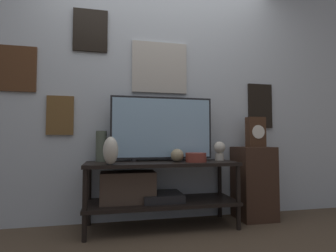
% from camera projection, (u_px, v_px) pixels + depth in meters
% --- Properties ---
extents(ground_plane, '(12.00, 12.00, 0.00)m').
position_uv_depth(ground_plane, '(168.00, 238.00, 2.11)').
color(ground_plane, '#4C3D2D').
extents(wall_back, '(6.40, 0.08, 2.70)m').
position_uv_depth(wall_back, '(156.00, 86.00, 2.72)').
color(wall_back, '#B2BCC6').
rests_on(wall_back, ground_plane).
extents(media_console, '(1.37, 0.47, 0.59)m').
position_uv_depth(media_console, '(149.00, 186.00, 2.37)').
color(media_console, black).
rests_on(media_console, ground_plane).
extents(television, '(0.99, 0.05, 0.62)m').
position_uv_depth(television, '(162.00, 128.00, 2.53)').
color(television, black).
rests_on(television, media_console).
extents(vase_round_glass, '(0.12, 0.12, 0.12)m').
position_uv_depth(vase_round_glass, '(177.00, 155.00, 2.41)').
color(vase_round_glass, tan).
rests_on(vase_round_glass, media_console).
extents(vase_wide_bowl, '(0.19, 0.19, 0.08)m').
position_uv_depth(vase_wide_bowl, '(196.00, 157.00, 2.40)').
color(vase_wide_bowl, brown).
rests_on(vase_wide_bowl, media_console).
extents(vase_tall_ceramic, '(0.10, 0.10, 0.29)m').
position_uv_depth(vase_tall_ceramic, '(101.00, 146.00, 2.45)').
color(vase_tall_ceramic, '#4C5647').
rests_on(vase_tall_ceramic, media_console).
extents(vase_urn_stoneware, '(0.12, 0.13, 0.23)m').
position_uv_depth(vase_urn_stoneware, '(111.00, 151.00, 2.14)').
color(vase_urn_stoneware, beige).
rests_on(vase_urn_stoneware, media_console).
extents(decorative_bust, '(0.12, 0.12, 0.19)m').
position_uv_depth(decorative_bust, '(219.00, 150.00, 2.60)').
color(decorative_bust, beige).
rests_on(decorative_bust, media_console).
extents(side_table, '(0.35, 0.34, 0.72)m').
position_uv_depth(side_table, '(254.00, 183.00, 2.66)').
color(side_table, '#382319').
rests_on(side_table, ground_plane).
extents(mantel_clock, '(0.18, 0.11, 0.31)m').
position_uv_depth(mantel_clock, '(256.00, 132.00, 2.71)').
color(mantel_clock, '#422819').
rests_on(mantel_clock, side_table).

